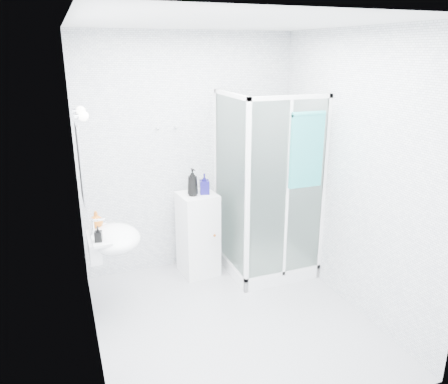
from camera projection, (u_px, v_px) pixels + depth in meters
name	position (u px, v px, depth m)	size (l,w,h in m)	color
room	(233.00, 188.00, 3.67)	(2.40, 2.60, 2.60)	white
shower_enclosure	(263.00, 235.00, 4.84)	(0.90, 0.95, 2.00)	white
wall_basin	(112.00, 239.00, 3.89)	(0.46, 0.56, 0.35)	white
mirror	(80.00, 165.00, 3.60)	(0.02, 0.60, 0.70)	white
vanity_lights	(81.00, 113.00, 3.49)	(0.10, 0.40, 0.08)	silver
wall_hooks	(167.00, 128.00, 4.60)	(0.23, 0.06, 0.03)	silver
storage_cabinet	(198.00, 234.00, 4.82)	(0.42, 0.43, 0.93)	white
hand_towel	(307.00, 148.00, 4.24)	(0.35, 0.05, 0.75)	teal
shampoo_bottle_a	(193.00, 182.00, 4.58)	(0.11, 0.11, 0.29)	black
shampoo_bottle_b	(204.00, 184.00, 4.65)	(0.10, 0.10, 0.22)	#130E59
soap_dispenser_orange	(96.00, 219.00, 3.96)	(0.12, 0.12, 0.15)	#C16016
soap_dispenser_black	(98.00, 234.00, 3.67)	(0.06, 0.06, 0.14)	black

